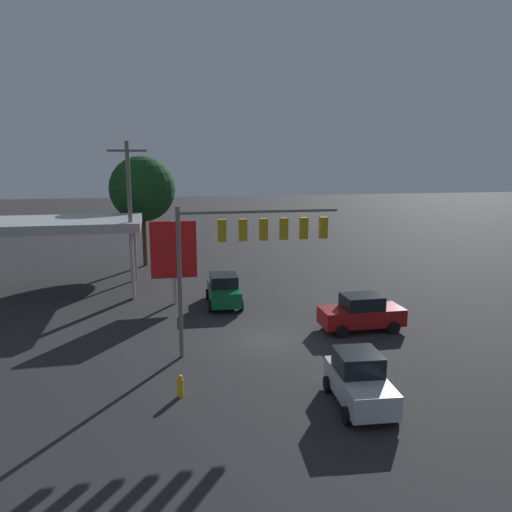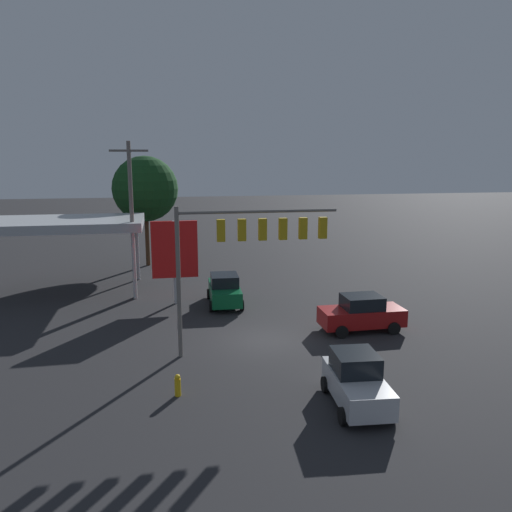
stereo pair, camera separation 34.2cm
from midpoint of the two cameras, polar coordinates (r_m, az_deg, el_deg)
name	(u,v)px [view 2 (the right image)]	position (r m, az deg, el deg)	size (l,w,h in m)	color
ground_plane	(263,340)	(25.58, 1.25, -9.56)	(200.00, 200.00, 0.00)	#262628
traffic_signal_assembly	(250,239)	(22.74, -0.29, 1.93)	(7.45, 0.43, 6.96)	slate
utility_pole	(132,217)	(33.02, -13.72, 4.36)	(2.40, 0.26, 10.11)	slate
gas_station_canopy	(56,225)	(36.08, -21.67, 3.35)	(11.48, 6.63, 5.03)	#B2B7BC
price_sign	(175,251)	(31.39, -8.97, 0.58)	(2.85, 0.27, 5.25)	#B7B7BC
sedan_far	(362,313)	(27.23, 12.33, -6.42)	(4.40, 2.06, 1.93)	maroon
sedan_waiting	(225,290)	(31.34, -3.30, -3.87)	(2.22, 4.48, 1.93)	#0C592D
hatchback_crossing	(356,381)	(19.33, 11.91, -13.81)	(2.19, 3.92, 1.97)	silver
street_tree	(145,189)	(43.13, -12.33, 7.49)	(5.48, 5.48, 9.29)	#4C331E
fire_hydrant	(178,385)	(20.01, -8.44, -14.40)	(0.24, 0.24, 0.88)	gold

